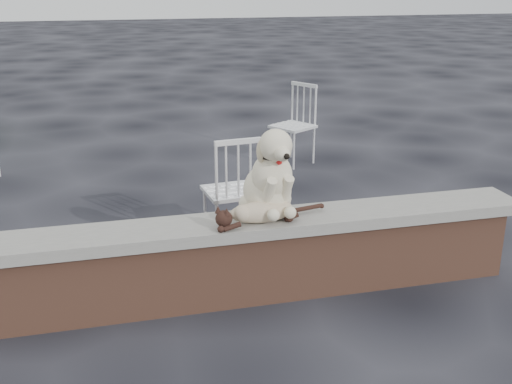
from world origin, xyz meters
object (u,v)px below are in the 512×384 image
object	(u,v)px
cat	(261,211)
chair_c	(231,189)
dog	(267,169)
chair_d	(293,125)

from	to	relation	value
cat	chair_c	xyz separation A→B (m)	(0.01, 1.02, -0.19)
dog	chair_c	xyz separation A→B (m)	(-0.07, 0.87, -0.43)
chair_c	dog	bearing A→B (deg)	88.65
cat	chair_c	size ratio (longest dim) A/B	1.02
dog	cat	bearing A→B (deg)	-126.10
chair_c	chair_d	bearing A→B (deg)	-125.47
chair_c	chair_d	xyz separation A→B (m)	(1.19, 2.10, 0.00)
dog	cat	size ratio (longest dim) A/B	0.66
chair_c	cat	bearing A→B (deg)	83.47
dog	chair_c	world-z (taller)	dog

